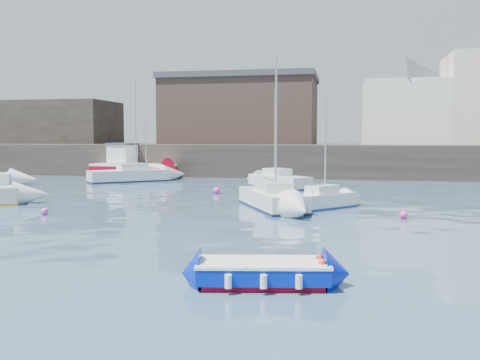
% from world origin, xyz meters
% --- Properties ---
extents(water, '(220.00, 220.00, 0.00)m').
position_xyz_m(water, '(0.00, 0.00, 0.00)').
color(water, '#2D4760').
rests_on(water, ground).
extents(quay_wall, '(90.00, 5.00, 3.00)m').
position_xyz_m(quay_wall, '(0.00, 35.00, 1.50)').
color(quay_wall, '#28231E').
rests_on(quay_wall, ground).
extents(land_strip, '(90.00, 32.00, 2.80)m').
position_xyz_m(land_strip, '(0.00, 53.00, 1.40)').
color(land_strip, '#28231E').
rests_on(land_strip, ground).
extents(bldg_east_d, '(11.14, 11.14, 8.95)m').
position_xyz_m(bldg_east_d, '(11.00, 41.50, 7.36)').
color(bldg_east_d, white).
rests_on(bldg_east_d, land_strip).
extents(warehouse, '(16.40, 10.40, 7.60)m').
position_xyz_m(warehouse, '(-6.00, 43.00, 6.62)').
color(warehouse, '#3D2D26').
rests_on(warehouse, land_strip).
extents(bldg_west, '(14.00, 8.00, 5.00)m').
position_xyz_m(bldg_west, '(-28.00, 42.00, 5.30)').
color(bldg_west, '#353028').
rests_on(bldg_west, land_strip).
extents(blue_dinghy, '(3.47, 2.00, 0.62)m').
position_xyz_m(blue_dinghy, '(3.32, -1.90, 0.35)').
color(blue_dinghy, maroon).
rests_on(blue_dinghy, ground).
extents(fishing_boat, '(8.13, 4.39, 5.10)m').
position_xyz_m(fishing_boat, '(-14.17, 31.55, 0.99)').
color(fishing_boat, maroon).
rests_on(fishing_boat, ground).
extents(sailboat_b, '(4.42, 6.33, 7.84)m').
position_xyz_m(sailboat_b, '(1.59, 12.58, 0.51)').
color(sailboat_b, silver).
rests_on(sailboat_b, ground).
extents(sailboat_c, '(3.94, 4.24, 5.79)m').
position_xyz_m(sailboat_c, '(4.00, 12.96, 0.44)').
color(sailboat_c, silver).
rests_on(sailboat_c, ground).
extents(sailboat_f, '(5.15, 5.23, 7.23)m').
position_xyz_m(sailboat_f, '(0.53, 24.07, 0.51)').
color(sailboat_f, silver).
rests_on(sailboat_f, ground).
extents(sailboat_h, '(6.40, 5.82, 8.46)m').
position_xyz_m(sailboat_h, '(-12.39, 27.01, 0.55)').
color(sailboat_h, silver).
rests_on(sailboat_h, ground).
extents(buoy_near, '(0.36, 0.36, 0.36)m').
position_xyz_m(buoy_near, '(-8.72, 8.14, 0.00)').
color(buoy_near, '#FF37AE').
rests_on(buoy_near, ground).
extents(buoy_mid, '(0.37, 0.37, 0.37)m').
position_xyz_m(buoy_mid, '(7.92, 10.24, 0.00)').
color(buoy_mid, '#FF37AE').
rests_on(buoy_mid, ground).
extents(buoy_far, '(0.46, 0.46, 0.46)m').
position_xyz_m(buoy_far, '(-2.99, 19.23, 0.00)').
color(buoy_far, '#FF37AE').
rests_on(buoy_far, ground).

